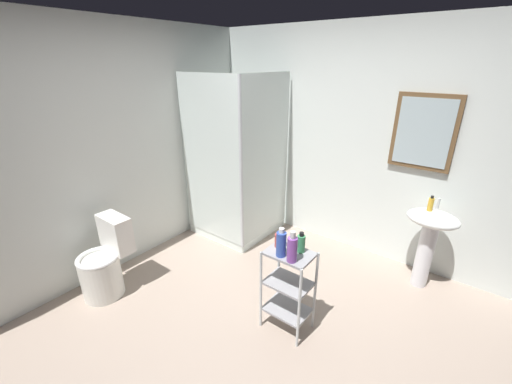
{
  "coord_description": "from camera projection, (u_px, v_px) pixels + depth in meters",
  "views": [
    {
      "loc": [
        1.21,
        -1.6,
        2.12
      ],
      "look_at": [
        -0.43,
        0.56,
        0.99
      ],
      "focal_mm": 22.41,
      "sensor_mm": 36.0,
      "label": 1
    }
  ],
  "objects": [
    {
      "name": "hand_soap_bottle",
      "position": [
        431.0,
        204.0,
        2.97
      ],
      "size": [
        0.05,
        0.05,
        0.15
      ],
      "color": "gold",
      "rests_on": "pedestal_sink"
    },
    {
      "name": "rinse_cup",
      "position": [
        279.0,
        240.0,
        2.53
      ],
      "size": [
        0.08,
        0.08,
        0.11
      ],
      "primitive_type": "cylinder",
      "color": "#B24742",
      "rests_on": "storage_cart"
    },
    {
      "name": "storage_cart",
      "position": [
        288.0,
        284.0,
        2.59
      ],
      "size": [
        0.38,
        0.28,
        0.74
      ],
      "color": "silver",
      "rests_on": "ground_plane"
    },
    {
      "name": "pedestal_sink",
      "position": [
        429.0,
        234.0,
        3.05
      ],
      "size": [
        0.46,
        0.37,
        0.81
      ],
      "color": "white",
      "rests_on": "ground_plane"
    },
    {
      "name": "conditioner_bottle_purple",
      "position": [
        292.0,
        249.0,
        2.33
      ],
      "size": [
        0.08,
        0.08,
        0.25
      ],
      "color": "purple",
      "rests_on": "storage_cart"
    },
    {
      "name": "body_wash_bottle_green",
      "position": [
        301.0,
        243.0,
        2.45
      ],
      "size": [
        0.06,
        0.06,
        0.17
      ],
      "color": "#3C9257",
      "rests_on": "storage_cart"
    },
    {
      "name": "shower_stall",
      "position": [
        238.0,
        201.0,
        4.05
      ],
      "size": [
        0.92,
        0.92,
        2.0
      ],
      "color": "white",
      "rests_on": "ground_plane"
    },
    {
      "name": "ground_plane",
      "position": [
        257.0,
        335.0,
        2.67
      ],
      "size": [
        4.2,
        4.2,
        0.02
      ],
      "primitive_type": "cube",
      "color": "tan"
    },
    {
      "name": "shampoo_bottle_blue",
      "position": [
        281.0,
        244.0,
        2.39
      ],
      "size": [
        0.08,
        0.08,
        0.24
      ],
      "color": "#3251B3",
      "rests_on": "storage_cart"
    },
    {
      "name": "sink_faucet",
      "position": [
        438.0,
        203.0,
        3.03
      ],
      "size": [
        0.03,
        0.03,
        0.1
      ],
      "primitive_type": "cylinder",
      "color": "silver",
      "rests_on": "pedestal_sink"
    },
    {
      "name": "wall_left",
      "position": [
        111.0,
        153.0,
        3.22
      ],
      "size": [
        0.1,
        4.2,
        2.5
      ],
      "primitive_type": "cube",
      "color": "white",
      "rests_on": "ground_plane"
    },
    {
      "name": "toilet",
      "position": [
        105.0,
        264.0,
        3.05
      ],
      "size": [
        0.37,
        0.49,
        0.76
      ],
      "color": "white",
      "rests_on": "ground_plane"
    },
    {
      "name": "wall_back",
      "position": [
        358.0,
        144.0,
        3.54
      ],
      "size": [
        4.2,
        0.14,
        2.5
      ],
      "color": "white",
      "rests_on": "ground_plane"
    }
  ]
}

